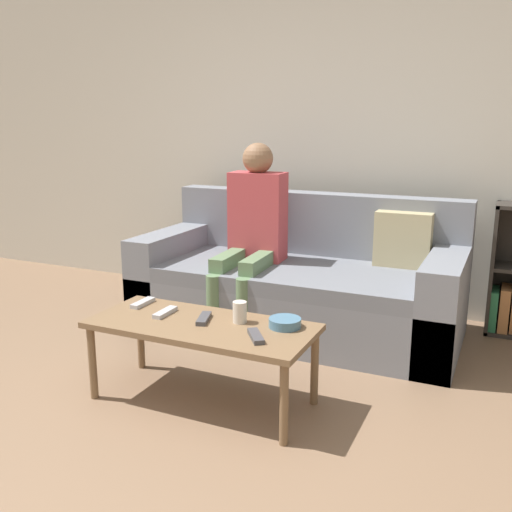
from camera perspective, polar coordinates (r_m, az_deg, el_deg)
The scene contains 11 objects.
ground_plane at distance 2.48m, azimuth -13.68°, elevation -21.22°, with size 22.00×22.00×0.00m, color #84664C.
wall_back at distance 4.39m, azimuth 7.18°, elevation 12.06°, with size 12.00×0.06×2.60m.
couch at distance 3.88m, azimuth 4.37°, elevation -3.06°, with size 2.13×0.96×0.90m.
coffee_table at distance 2.86m, azimuth -5.46°, elevation -7.49°, with size 1.13×0.49×0.42m.
person_adult at distance 3.82m, azimuth -0.28°, elevation 3.25°, with size 0.38×0.66×1.25m.
cup_near at distance 2.83m, azimuth -1.64°, elevation -5.63°, with size 0.07×0.07×0.11m.
tv_remote_0 at distance 2.88m, azimuth -5.24°, elevation -6.24°, with size 0.10×0.18×0.02m.
tv_remote_1 at distance 2.99m, azimuth -9.08°, elevation -5.59°, with size 0.05×0.17×0.02m.
tv_remote_2 at distance 3.16m, azimuth -11.25°, elevation -4.62°, with size 0.05×0.17×0.02m.
tv_remote_3 at distance 2.64m, azimuth -0.02°, elevation -8.02°, with size 0.14×0.17×0.02m.
snack_bowl at distance 2.78m, azimuth 2.91°, elevation -6.68°, with size 0.16×0.16×0.05m.
Camera 1 is at (1.32, -1.57, 1.39)m, focal length 40.00 mm.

